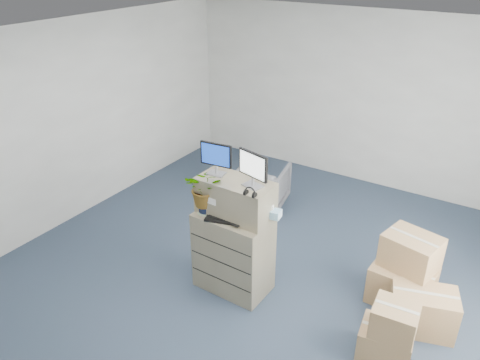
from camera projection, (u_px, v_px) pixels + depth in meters
name	position (u px, v px, depth m)	size (l,w,h in m)	color
ground	(243.00, 289.00, 5.52)	(7.00, 7.00, 0.00)	#2A3A4C
wall_back	(360.00, 99.00, 7.52)	(6.00, 0.02, 2.80)	#B7B6AE
filing_cabinet_lower	(233.00, 252.00, 5.35)	(0.83, 0.51, 0.97)	gray
filing_cabinet_upper	(235.00, 198.00, 5.07)	(0.83, 0.42, 0.42)	gray
monitor_left	(216.00, 157.00, 5.03)	(0.37, 0.16, 0.36)	#99999E
monitor_right	(253.00, 168.00, 4.77)	(0.38, 0.19, 0.38)	#99999E
headphones	(250.00, 192.00, 4.67)	(0.13, 0.13, 0.01)	black
keyboard	(226.00, 219.00, 5.05)	(0.45, 0.19, 0.02)	black
mouse	(257.00, 227.00, 4.91)	(0.09, 0.05, 0.03)	silver
water_bottle	(241.00, 205.00, 5.09)	(0.07, 0.07, 0.26)	#96999E
phone_dock	(230.00, 209.00, 5.18)	(0.05, 0.05, 0.12)	silver
external_drive	(261.00, 218.00, 5.03)	(0.20, 0.15, 0.06)	black
tissue_box	(270.00, 213.00, 4.99)	(0.24, 0.12, 0.09)	#3993C4
potted_plant	(205.00, 192.00, 5.10)	(0.52, 0.55, 0.44)	#8AA282
office_chair	(263.00, 183.00, 7.15)	(0.70, 0.66, 0.72)	#5C5D61
cardboard_boxes	(406.00, 295.00, 4.93)	(1.01, 1.47, 0.84)	#9C754B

